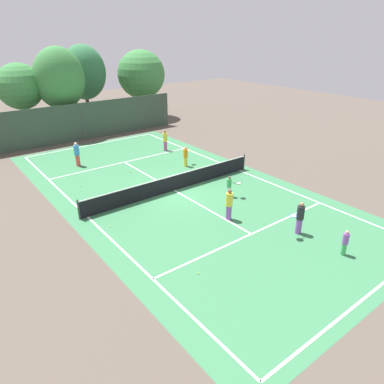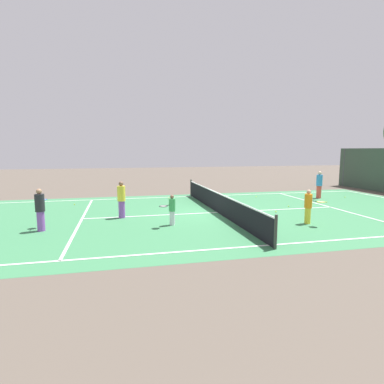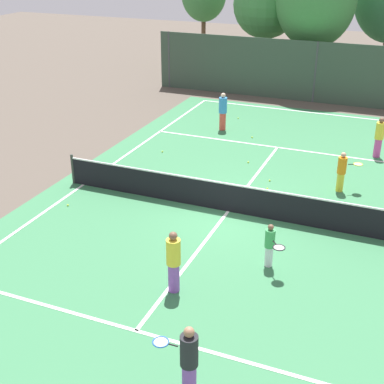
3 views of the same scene
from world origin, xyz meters
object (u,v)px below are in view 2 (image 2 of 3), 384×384
(tennis_ball_0, at_px, (169,198))
(tennis_ball_9, at_px, (256,197))
(tennis_ball_7, at_px, (74,204))
(player_6, at_px, (308,206))
(tennis_ball_1, at_px, (276,212))
(player_1, at_px, (121,199))
(player_5, at_px, (172,210))
(tennis_ball_4, at_px, (345,197))
(player_2, at_px, (40,209))
(tennis_ball_3, at_px, (288,206))
(tennis_ball_5, at_px, (216,208))
(tennis_ball_2, at_px, (264,213))
(player_3, at_px, (319,185))
(tennis_ball_8, at_px, (326,202))
(tennis_ball_6, at_px, (269,232))

(tennis_ball_0, height_order, tennis_ball_9, same)
(tennis_ball_0, bearing_deg, tennis_ball_7, -78.40)
(tennis_ball_0, xyz_separation_m, tennis_ball_7, (1.14, -5.56, 0.00))
(player_6, relative_size, tennis_ball_1, 21.91)
(player_1, distance_m, player_5, 2.77)
(player_1, height_order, tennis_ball_7, player_1)
(player_5, height_order, tennis_ball_4, player_5)
(player_2, relative_size, tennis_ball_3, 24.81)
(tennis_ball_4, height_order, tennis_ball_5, same)
(player_1, bearing_deg, player_2, -61.16)
(tennis_ball_2, xyz_separation_m, tennis_ball_5, (-1.84, -1.85, 0.00))
(player_1, distance_m, tennis_ball_9, 9.75)
(player_2, distance_m, tennis_ball_4, 17.89)
(tennis_ball_1, xyz_separation_m, tennis_ball_2, (0.11, -0.71, 0.00))
(player_3, height_order, tennis_ball_0, player_3)
(player_2, bearing_deg, tennis_ball_1, 96.55)
(tennis_ball_3, xyz_separation_m, tennis_ball_4, (-2.15, 5.33, 0.00))
(player_5, height_order, tennis_ball_9, player_5)
(tennis_ball_5, xyz_separation_m, tennis_ball_9, (-3.15, 3.74, 0.00))
(tennis_ball_4, bearing_deg, tennis_ball_9, -104.88)
(tennis_ball_9, bearing_deg, tennis_ball_3, 3.76)
(tennis_ball_8, bearing_deg, tennis_ball_9, -132.99)
(tennis_ball_4, distance_m, tennis_ball_9, 5.76)
(player_2, bearing_deg, player_3, 107.21)
(tennis_ball_0, distance_m, tennis_ball_8, 9.56)
(player_1, relative_size, tennis_ball_4, 25.44)
(player_1, bearing_deg, tennis_ball_7, -147.48)
(player_5, height_order, tennis_ball_8, player_5)
(player_6, distance_m, tennis_ball_8, 6.13)
(tennis_ball_5, bearing_deg, tennis_ball_3, 83.03)
(player_5, relative_size, tennis_ball_7, 19.14)
(tennis_ball_0, bearing_deg, tennis_ball_8, 67.24)
(tennis_ball_0, xyz_separation_m, tennis_ball_3, (4.41, 5.92, 0.00))
(tennis_ball_0, distance_m, tennis_ball_5, 4.38)
(player_2, distance_m, player_6, 10.74)
(tennis_ball_0, distance_m, tennis_ball_4, 11.48)
(player_1, bearing_deg, tennis_ball_8, 97.22)
(tennis_ball_2, relative_size, tennis_ball_6, 1.00)
(tennis_ball_2, xyz_separation_m, tennis_ball_4, (-3.51, 7.46, 0.00))
(tennis_ball_2, relative_size, tennis_ball_9, 1.00)
(player_5, bearing_deg, player_2, -92.71)
(tennis_ball_7, bearing_deg, tennis_ball_8, 79.92)
(tennis_ball_5, height_order, tennis_ball_7, same)
(tennis_ball_6, height_order, tennis_ball_8, same)
(player_6, height_order, tennis_ball_7, player_6)
(tennis_ball_9, bearing_deg, tennis_ball_8, 47.01)
(player_3, relative_size, tennis_ball_9, 26.21)
(tennis_ball_1, xyz_separation_m, tennis_ball_4, (-3.40, 6.75, 0.00))
(tennis_ball_4, distance_m, tennis_ball_8, 2.83)
(player_6, height_order, tennis_ball_3, player_6)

